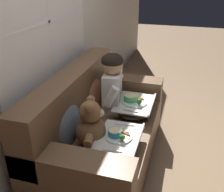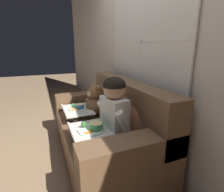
# 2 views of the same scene
# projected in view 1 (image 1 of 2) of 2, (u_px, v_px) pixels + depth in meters

# --- Properties ---
(ground_plane) EXTENTS (14.00, 14.00, 0.00)m
(ground_plane) POSITION_uv_depth(u_px,v_px,m) (106.00, 160.00, 2.56)
(ground_plane) COLOR #8E7051
(wall_back_with_window) EXTENTS (8.00, 0.08, 2.60)m
(wall_back_with_window) POSITION_uv_depth(u_px,v_px,m) (43.00, 22.00, 2.12)
(wall_back_with_window) COLOR beige
(wall_back_with_window) RESTS_ON ground_plane
(couch) EXTENTS (1.64, 0.84, 0.88)m
(couch) POSITION_uv_depth(u_px,v_px,m) (99.00, 132.00, 2.43)
(couch) COLOR brown
(couch) RESTS_ON ground_plane
(throw_pillow_behind_child) EXTENTS (0.41, 0.20, 0.42)m
(throw_pillow_behind_child) POSITION_uv_depth(u_px,v_px,m) (92.00, 89.00, 2.61)
(throw_pillow_behind_child) COLOR #B2754C
(throw_pillow_behind_child) RESTS_ON couch
(throw_pillow_behind_teddy) EXTENTS (0.42, 0.20, 0.44)m
(throw_pillow_behind_teddy) POSITION_uv_depth(u_px,v_px,m) (66.00, 120.00, 2.09)
(throw_pillow_behind_teddy) COLOR slate
(throw_pillow_behind_teddy) RESTS_ON couch
(child_figure) EXTENTS (0.43, 0.22, 0.58)m
(child_figure) POSITION_uv_depth(u_px,v_px,m) (112.00, 80.00, 2.50)
(child_figure) COLOR white
(child_figure) RESTS_ON couch
(teddy_bear) EXTENTS (0.43, 0.31, 0.40)m
(teddy_bear) POSITION_uv_depth(u_px,v_px,m) (91.00, 126.00, 2.05)
(teddy_bear) COLOR brown
(teddy_bear) RESTS_ON couch
(lap_tray_child) EXTENTS (0.47, 0.35, 0.18)m
(lap_tray_child) POSITION_uv_depth(u_px,v_px,m) (134.00, 107.00, 2.56)
(lap_tray_child) COLOR #473D33
(lap_tray_child) RESTS_ON child_figure
(lap_tray_teddy) EXTENTS (0.46, 0.33, 0.17)m
(lap_tray_teddy) POSITION_uv_depth(u_px,v_px,m) (119.00, 142.00, 2.04)
(lap_tray_teddy) COLOR #473D33
(lap_tray_teddy) RESTS_ON teddy_bear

